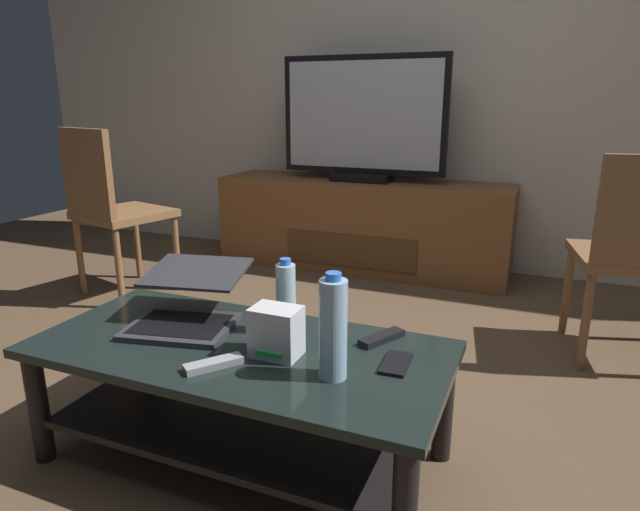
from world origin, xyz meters
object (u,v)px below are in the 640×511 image
object	(u,v)px
soundbar_remote	(382,338)
water_bottle_far	(333,329)
television	(363,121)
dining_chair	(639,249)
cell_phone	(396,363)
laptop	(188,304)
water_bottle_near	(287,298)
side_chair	(110,204)
tv_remote	(214,364)
router_box	(276,332)
media_cabinet	(362,225)
coffee_table	(240,381)

from	to	relation	value
soundbar_remote	water_bottle_far	bearing A→B (deg)	-74.09
television	dining_chair	xyz separation A→B (m)	(1.47, -0.87, -0.45)
cell_phone	soundbar_remote	xyz separation A→B (m)	(-0.08, 0.14, 0.01)
water_bottle_far	laptop	bearing A→B (deg)	164.23
laptop	water_bottle_near	distance (m)	0.34
side_chair	laptop	size ratio (longest dim) A/B	2.06
dining_chair	cell_phone	world-z (taller)	dining_chair
cell_phone	tv_remote	distance (m)	0.50
water_bottle_far	cell_phone	world-z (taller)	water_bottle_far
water_bottle_near	tv_remote	xyz separation A→B (m)	(-0.08, -0.29, -0.10)
television	router_box	xyz separation A→B (m)	(0.44, -2.07, -0.50)
media_cabinet	laptop	xyz separation A→B (m)	(0.07, -1.99, 0.16)
dining_chair	tv_remote	size ratio (longest dim) A/B	5.57
side_chair	water_bottle_far	world-z (taller)	side_chair
water_bottle_near	water_bottle_far	world-z (taller)	water_bottle_far
television	water_bottle_near	xyz separation A→B (m)	(0.40, -1.92, -0.46)
media_cabinet	television	distance (m)	0.66
media_cabinet	water_bottle_near	bearing A→B (deg)	-78.36
cell_phone	side_chair	bearing A→B (deg)	149.85
router_box	water_bottle_near	xyz separation A→B (m)	(-0.04, 0.16, 0.04)
dining_chair	laptop	bearing A→B (deg)	-141.79
soundbar_remote	media_cabinet	bearing A→B (deg)	137.66
media_cabinet	laptop	size ratio (longest dim) A/B	4.13
router_box	water_bottle_far	world-z (taller)	water_bottle_far
media_cabinet	water_bottle_near	xyz separation A→B (m)	(0.40, -1.94, 0.21)
television	soundbar_remote	distance (m)	2.07
side_chair	cell_phone	xyz separation A→B (m)	(1.88, -0.96, -0.14)
water_bottle_near	cell_phone	world-z (taller)	water_bottle_near
router_box	laptop	bearing A→B (deg)	164.72
media_cabinet	dining_chair	bearing A→B (deg)	-31.10
media_cabinet	television	xyz separation A→B (m)	(0.00, -0.02, 0.66)
media_cabinet	dining_chair	xyz separation A→B (m)	(1.47, -0.89, 0.21)
coffee_table	laptop	xyz separation A→B (m)	(-0.24, 0.09, 0.18)
water_bottle_near	soundbar_remote	distance (m)	0.31
television	tv_remote	bearing A→B (deg)	-81.80
television	tv_remote	size ratio (longest dim) A/B	6.59
media_cabinet	router_box	bearing A→B (deg)	-78.10
water_bottle_far	coffee_table	bearing A→B (deg)	167.42
side_chair	water_bottle_far	bearing A→B (deg)	-32.10
water_bottle_far	water_bottle_near	bearing A→B (deg)	137.52
coffee_table	tv_remote	world-z (taller)	tv_remote
water_bottle_near	router_box	bearing A→B (deg)	-74.89
water_bottle_far	cell_phone	xyz separation A→B (m)	(0.14, 0.13, -0.13)
coffee_table	dining_chair	bearing A→B (deg)	45.66
television	cell_phone	size ratio (longest dim) A/B	7.53
router_box	water_bottle_far	xyz separation A→B (m)	(0.19, -0.06, 0.07)
television	water_bottle_far	size ratio (longest dim) A/B	3.68
cell_phone	coffee_table	bearing A→B (deg)	-176.19
media_cabinet	laptop	distance (m)	2.00
router_box	water_bottle_far	distance (m)	0.21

